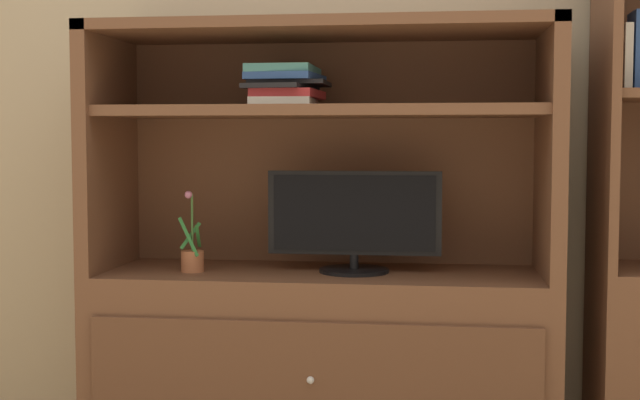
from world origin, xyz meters
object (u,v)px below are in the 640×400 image
Objects in this scene: upright_book_row at (637,54)px; tv_monitor at (354,221)px; media_console at (322,310)px; potted_plant at (192,257)px; magazine_stack at (286,86)px.

tv_monitor is at bearing -179.56° from upright_book_row.
media_console is at bearing 173.35° from tv_monitor.
media_console is 0.33m from tv_monitor.
upright_book_row reaches higher than tv_monitor.
media_console reaches higher than potted_plant.
upright_book_row is at bearing -0.33° from media_console.
media_console is at bearing 179.67° from upright_book_row.
tv_monitor is at bearing 6.09° from potted_plant.
upright_book_row is (0.92, 0.01, 0.55)m from tv_monitor.
tv_monitor is 2.33× the size of upright_book_row.
potted_plant is at bearing -177.43° from upright_book_row.
potted_plant is 1.62m from upright_book_row.
potted_plant is 0.79× the size of magazine_stack.
magazine_stack is 1.16m from upright_book_row.
media_console is 2.65× the size of tv_monitor.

